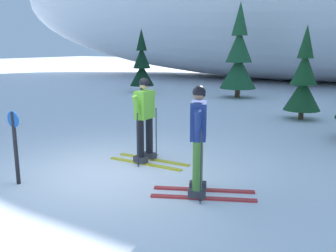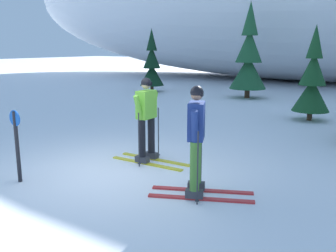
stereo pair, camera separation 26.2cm
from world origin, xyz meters
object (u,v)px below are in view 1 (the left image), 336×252
at_px(pine_tree_far_left, 142,66).
at_px(trail_marker_post, 15,143).
at_px(pine_tree_center_left, 239,58).
at_px(pine_tree_center, 304,81).
at_px(skier_navy_jacket, 199,139).
at_px(skier_lime_jacket, 145,119).

relative_size(pine_tree_far_left, trail_marker_post, 2.52).
relative_size(pine_tree_center_left, trail_marker_post, 3.35).
distance_m(pine_tree_center_left, trail_marker_post, 12.62).
height_order(pine_tree_center, trail_marker_post, pine_tree_center).
height_order(skier_navy_jacket, pine_tree_center_left, pine_tree_center_left).
bearing_deg(pine_tree_center, pine_tree_center_left, 134.10).
relative_size(skier_lime_jacket, trail_marker_post, 1.35).
xyz_separation_m(skier_lime_jacket, pine_tree_center, (1.69, 6.46, 0.35)).
distance_m(pine_tree_far_left, pine_tree_center_left, 5.15).
bearing_deg(trail_marker_post, skier_navy_jacket, 23.09).
xyz_separation_m(pine_tree_center_left, trail_marker_post, (0.90, -12.54, -1.07)).
distance_m(skier_lime_jacket, pine_tree_center, 6.69).
bearing_deg(pine_tree_far_left, skier_navy_jacket, -50.49).
distance_m(skier_navy_jacket, pine_tree_center, 7.45).
height_order(skier_lime_jacket, skier_navy_jacket, skier_navy_jacket).
relative_size(pine_tree_center, trail_marker_post, 2.35).
height_order(skier_navy_jacket, trail_marker_post, skier_navy_jacket).
bearing_deg(pine_tree_far_left, pine_tree_center_left, 5.94).
distance_m(skier_lime_jacket, pine_tree_far_left, 12.14).
height_order(skier_lime_jacket, trail_marker_post, skier_lime_jacket).
bearing_deg(pine_tree_center_left, skier_lime_jacket, -78.75).
height_order(pine_tree_center_left, pine_tree_center, pine_tree_center_left).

